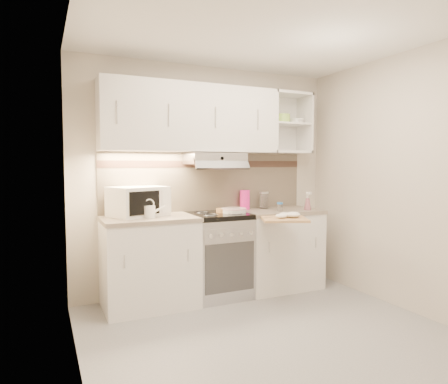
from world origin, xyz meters
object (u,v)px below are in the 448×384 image
at_px(glass_jar, 264,200).
at_px(spray_bottle, 308,202).
at_px(cutting_board, 284,219).
at_px(electric_range, 218,255).
at_px(microwave, 138,201).
at_px(pink_pitcher, 245,200).
at_px(plate_stack, 234,210).
at_px(watering_can, 150,211).

distance_m(glass_jar, spray_bottle, 0.50).
height_order(glass_jar, cutting_board, glass_jar).
bearing_deg(electric_range, microwave, 172.06).
distance_m(microwave, pink_pitcher, 1.26).
relative_size(electric_range, spray_bottle, 4.08).
bearing_deg(microwave, plate_stack, -30.31).
bearing_deg(microwave, spray_bottle, -30.16).
height_order(microwave, plate_stack, microwave).
distance_m(pink_pitcher, cutting_board, 0.74).
height_order(electric_range, spray_bottle, spray_bottle).
bearing_deg(microwave, electric_range, -29.44).
relative_size(watering_can, plate_stack, 0.82).
distance_m(electric_range, spray_bottle, 1.18).
distance_m(electric_range, pink_pitcher, 0.73).
xyz_separation_m(electric_range, microwave, (-0.83, 0.12, 0.60)).
distance_m(microwave, watering_can, 0.22).
xyz_separation_m(microwave, spray_bottle, (1.86, -0.28, -0.06)).
distance_m(plate_stack, spray_bottle, 0.88).
relative_size(microwave, glass_jar, 3.20).
xyz_separation_m(plate_stack, cutting_board, (0.33, -0.48, -0.05)).
bearing_deg(pink_pitcher, watering_can, 176.57).
xyz_separation_m(electric_range, pink_pitcher, (0.42, 0.20, 0.56)).
bearing_deg(glass_jar, pink_pitcher, 171.18).
bearing_deg(pink_pitcher, glass_jar, -25.62).
height_order(electric_range, watering_can, watering_can).
height_order(microwave, watering_can, microwave).
height_order(microwave, pink_pitcher, microwave).
relative_size(watering_can, pink_pitcher, 0.98).
bearing_deg(plate_stack, microwave, 171.19).
bearing_deg(watering_can, glass_jar, 13.36).
relative_size(plate_stack, pink_pitcher, 1.20).
relative_size(microwave, plate_stack, 2.35).
bearing_deg(glass_jar, spray_bottle, -41.53).
relative_size(glass_jar, cutting_board, 0.45).
bearing_deg(spray_bottle, cutting_board, -153.04).
distance_m(microwave, glass_jar, 1.49).
height_order(watering_can, spray_bottle, spray_bottle).
bearing_deg(plate_stack, watering_can, -177.38).
relative_size(electric_range, watering_can, 4.11).
height_order(electric_range, plate_stack, plate_stack).
xyz_separation_m(plate_stack, spray_bottle, (0.87, -0.13, 0.06)).
bearing_deg(electric_range, spray_bottle, -9.23).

